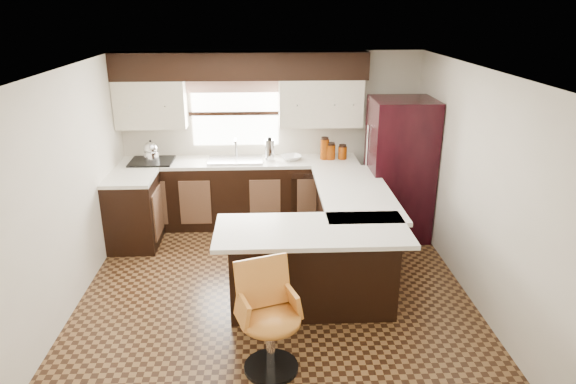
{
  "coord_description": "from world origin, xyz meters",
  "views": [
    {
      "loc": [
        -0.09,
        -4.96,
        2.99
      ],
      "look_at": [
        0.16,
        0.45,
        1.0
      ],
      "focal_mm": 32.0,
      "sensor_mm": 36.0,
      "label": 1
    }
  ],
  "objects_px": {
    "refrigerator": "(399,169)",
    "bar_chair": "(271,321)",
    "peninsula_long": "(349,229)",
    "peninsula_return": "(312,269)"
  },
  "relations": [
    {
      "from": "refrigerator",
      "to": "bar_chair",
      "type": "distance_m",
      "value": 3.27
    },
    {
      "from": "peninsula_long",
      "to": "peninsula_return",
      "type": "xyz_separation_m",
      "value": [
        -0.53,
        -0.97,
        0.0
      ]
    },
    {
      "from": "peninsula_return",
      "to": "bar_chair",
      "type": "xyz_separation_m",
      "value": [
        -0.44,
        -0.94,
        0.04
      ]
    },
    {
      "from": "refrigerator",
      "to": "peninsula_return",
      "type": "bearing_deg",
      "value": -126.07
    },
    {
      "from": "peninsula_long",
      "to": "bar_chair",
      "type": "distance_m",
      "value": 2.14
    },
    {
      "from": "refrigerator",
      "to": "bar_chair",
      "type": "height_order",
      "value": "refrigerator"
    },
    {
      "from": "peninsula_return",
      "to": "refrigerator",
      "type": "bearing_deg",
      "value": 53.93
    },
    {
      "from": "refrigerator",
      "to": "bar_chair",
      "type": "bearing_deg",
      "value": -122.58
    },
    {
      "from": "peninsula_return",
      "to": "refrigerator",
      "type": "relative_size",
      "value": 0.89
    },
    {
      "from": "peninsula_return",
      "to": "bar_chair",
      "type": "height_order",
      "value": "bar_chair"
    }
  ]
}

